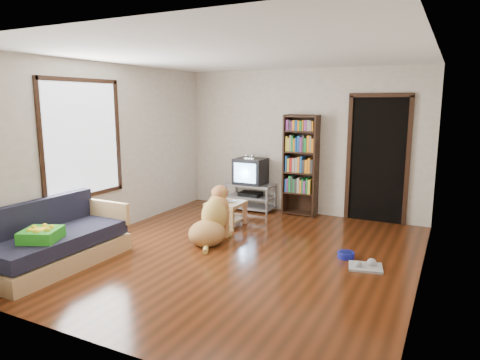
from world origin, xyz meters
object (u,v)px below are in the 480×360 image
at_px(laptop, 225,201).
at_px(dog_bowl, 346,255).
at_px(green_cushion, 41,235).
at_px(sofa, 56,244).
at_px(dog, 212,221).
at_px(crt_tv, 251,171).
at_px(grey_rag, 365,267).
at_px(bookshelf, 301,160).
at_px(coffee_table, 226,209).
at_px(tv_stand, 250,196).

height_order(laptop, dog_bowl, laptop).
bearing_deg(green_cushion, sofa, 88.67).
xyz_separation_m(sofa, dog, (1.29, 1.67, 0.04)).
distance_m(green_cushion, crt_tv, 4.04).
bearing_deg(laptop, crt_tv, 91.72).
relative_size(green_cushion, dog_bowl, 1.84).
bearing_deg(green_cushion, grey_rag, 5.09).
height_order(grey_rag, sofa, sofa).
xyz_separation_m(green_cushion, bookshelf, (1.80, 4.02, 0.51)).
distance_m(sofa, coffee_table, 2.71).
xyz_separation_m(dog_bowl, bookshelf, (-1.28, 1.85, 0.96)).
height_order(dog_bowl, coffee_table, coffee_table).
bearing_deg(grey_rag, sofa, -155.14).
bearing_deg(green_cushion, bookshelf, 41.42).
height_order(grey_rag, coffee_table, coffee_table).
xyz_separation_m(crt_tv, bookshelf, (0.95, 0.07, 0.26)).
distance_m(laptop, bookshelf, 1.64).
xyz_separation_m(coffee_table, dog, (0.22, -0.81, 0.03)).
relative_size(tv_stand, sofa, 0.50).
height_order(green_cushion, bookshelf, bookshelf).
distance_m(laptop, grey_rag, 2.60).
bearing_deg(tv_stand, coffee_table, -85.11).
relative_size(green_cushion, bookshelf, 0.23).
distance_m(green_cushion, dog, 2.29).
distance_m(laptop, tv_stand, 1.19).
bearing_deg(bookshelf, grey_rag, -53.06).
bearing_deg(laptop, coffee_table, 87.04).
relative_size(dog_bowl, crt_tv, 0.38).
xyz_separation_m(bookshelf, sofa, (-1.92, -3.72, -0.74)).
relative_size(tv_stand, dog, 0.89).
bearing_deg(grey_rag, crt_tv, 141.26).
height_order(dog_bowl, crt_tv, crt_tv).
relative_size(bookshelf, dog, 1.77).
distance_m(crt_tv, dog, 2.06).
distance_m(green_cushion, sofa, 0.39).
distance_m(green_cushion, grey_rag, 3.91).
distance_m(crt_tv, coffee_table, 1.26).
bearing_deg(crt_tv, coffee_table, -85.20).
bearing_deg(crt_tv, grey_rag, -38.74).
bearing_deg(tv_stand, laptop, -85.23).
bearing_deg(crt_tv, green_cushion, -102.16).
relative_size(tv_stand, coffee_table, 1.64).
height_order(tv_stand, sofa, sofa).
xyz_separation_m(green_cushion, dog, (1.17, 1.96, -0.18)).
relative_size(bookshelf, sofa, 1.00).
distance_m(crt_tv, sofa, 3.81).
distance_m(laptop, dog_bowl, 2.24).
height_order(green_cushion, sofa, sofa).
bearing_deg(dog_bowl, laptop, 164.77).
bearing_deg(coffee_table, tv_stand, 94.89).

